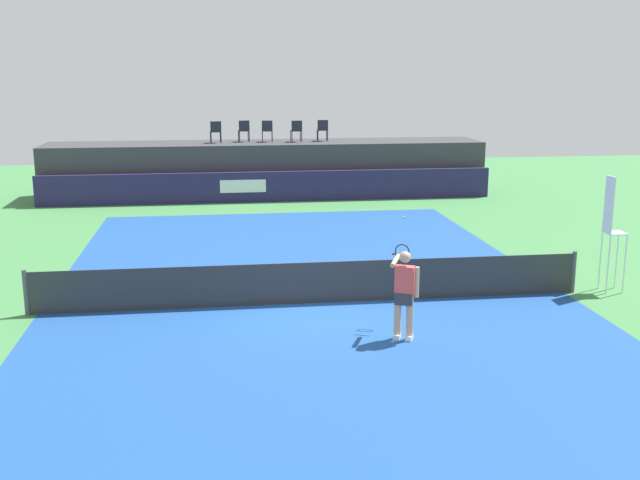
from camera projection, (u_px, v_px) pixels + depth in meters
name	position (u px, v px, depth m)	size (l,w,h in m)	color
ground_plane	(299.00, 269.00, 20.00)	(48.00, 48.00, 0.00)	#3D7A42
court_inner	(313.00, 303.00, 17.11)	(12.00, 22.00, 0.00)	#1C478C
sponsor_wall	(270.00, 187.00, 30.01)	(18.00, 0.22, 1.20)	#231E4C
spectator_platform	(266.00, 168.00, 31.64)	(18.00, 2.80, 2.20)	#38383D
spectator_chair_far_left	(216.00, 131.00, 30.91)	(0.47, 0.47, 0.89)	#1E232D
spectator_chair_left	(244.00, 130.00, 31.37)	(0.47, 0.47, 0.89)	#1E232D
spectator_chair_center	(267.00, 130.00, 31.36)	(0.46, 0.46, 0.89)	#1E232D
spectator_chair_right	(296.00, 130.00, 31.33)	(0.46, 0.46, 0.89)	#1E232D
spectator_chair_far_right	(323.00, 129.00, 31.71)	(0.46, 0.46, 0.89)	#1E232D
umpire_chair	(611.00, 226.00, 17.70)	(0.46, 0.46, 2.76)	white
tennis_net	(313.00, 283.00, 17.00)	(12.40, 0.02, 0.95)	#2D2D2D
net_post_near	(26.00, 293.00, 16.17)	(0.10, 0.10, 1.00)	#4C4C51
net_post_far	(574.00, 272.00, 17.82)	(0.10, 0.10, 1.00)	#4C4C51
tennis_player	(404.00, 292.00, 14.64)	(0.61, 1.26, 1.77)	white
tennis_ball	(404.00, 217.00, 26.77)	(0.07, 0.07, 0.07)	#D8EA33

